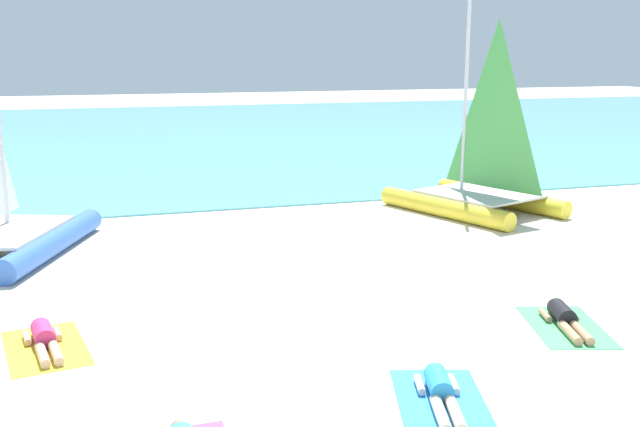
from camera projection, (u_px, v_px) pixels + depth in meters
ground_plane at (265, 221)px, 19.27m from camera, size 120.00×120.00×0.00m
ocean_water at (171, 134)px, 39.36m from camera, size 120.00×40.00×0.05m
sailboat_yellow at (478, 182)px, 20.13m from camera, size 4.12×5.07×5.71m
towel_leftmost at (46, 348)px, 11.03m from camera, size 1.39×2.05×0.01m
sunbather_leftmost at (44, 338)px, 11.06m from camera, size 0.65×1.57×0.30m
towel_center_right at (441, 402)px, 9.33m from camera, size 1.60×2.13×0.01m
sunbather_center_right at (440, 390)px, 9.37m from camera, size 0.82×1.54×0.30m
towel_rightmost at (565, 326)px, 11.88m from camera, size 1.60×2.13×0.01m
sunbather_rightmost at (565, 318)px, 11.91m from camera, size 0.82×1.54×0.30m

